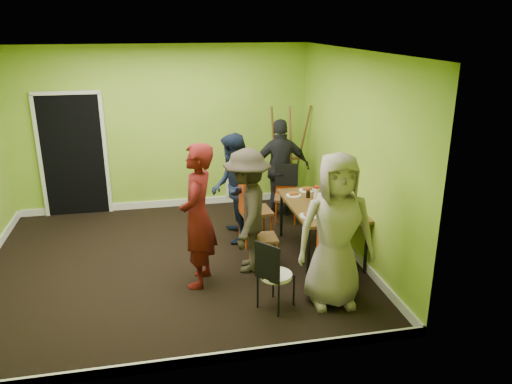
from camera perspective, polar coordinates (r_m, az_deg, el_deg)
ground at (r=7.01m, az=-9.31°, el=-7.97°), size 5.00×5.00×0.00m
room_walls at (r=6.66m, az=-9.98°, el=-0.22°), size 5.04×4.54×2.82m
dining_table at (r=6.97m, az=7.48°, el=-1.77°), size 0.90×1.50×0.75m
chair_left_far at (r=7.25m, az=-0.77°, el=-1.48°), size 0.49×0.48×1.09m
chair_left_near at (r=6.63m, az=0.22°, el=-4.66°), size 0.37×0.36×0.87m
chair_back_end at (r=8.21m, az=3.47°, el=1.30°), size 0.48×0.53×0.93m
chair_front_end at (r=6.07m, az=8.62°, el=-6.85°), size 0.49×0.49×0.93m
chair_bentwood at (r=5.68m, az=1.95°, el=-9.14°), size 0.47×0.46×0.85m
easel at (r=8.78m, az=3.74°, el=4.06°), size 0.72×0.68×1.80m
plate_near_left at (r=7.23m, az=4.33°, el=-0.36°), size 0.22×0.22×0.01m
plate_near_right at (r=6.50m, az=6.08°, el=-2.73°), size 0.25×0.25×0.01m
plate_far_back at (r=7.47m, az=5.84°, el=0.21°), size 0.24×0.24×0.01m
plate_far_front at (r=6.41m, az=8.88°, el=-3.15°), size 0.24×0.24×0.01m
plate_wall_back at (r=7.18m, az=9.49°, el=-0.73°), size 0.26×0.26×0.01m
plate_wall_front at (r=6.85m, az=9.90°, el=-1.75°), size 0.26×0.26×0.01m
thermos at (r=6.85m, az=6.90°, el=-0.53°), size 0.07×0.07×0.25m
blue_bottle at (r=6.68m, az=10.24°, el=-1.42°), size 0.07×0.07×0.20m
orange_bottle at (r=7.13m, az=6.74°, el=-0.45°), size 0.04×0.04×0.08m
glass_mid at (r=7.16m, az=5.97°, el=-0.24°), size 0.06×0.06×0.10m
glass_back at (r=7.37m, az=6.83°, el=0.26°), size 0.06×0.06×0.10m
glass_front at (r=6.57m, az=10.38°, el=-2.26°), size 0.06×0.06×0.10m
cup_a at (r=6.74m, az=6.97°, el=-1.57°), size 0.12×0.12×0.09m
cup_b at (r=7.02m, az=8.98°, el=-0.80°), size 0.10×0.10×0.10m
person_standing at (r=6.09m, az=-6.68°, el=-2.76°), size 0.61×0.76×1.81m
person_left_far at (r=7.33m, az=-2.68°, el=0.41°), size 0.68×0.84×1.62m
person_left_near at (r=6.44m, az=-1.00°, el=-2.19°), size 0.87×1.18×1.64m
person_back_end at (r=8.33m, az=2.86°, el=2.75°), size 0.99×0.47×1.64m
person_front_end at (r=5.69m, az=9.11°, el=-4.43°), size 0.93×0.65×1.82m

